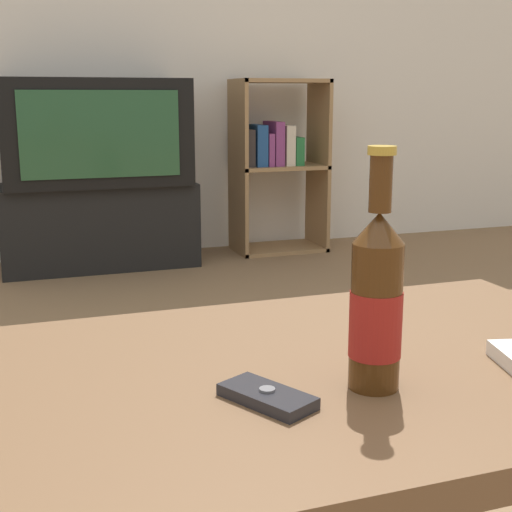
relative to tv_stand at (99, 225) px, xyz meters
name	(u,v)px	position (x,y,z in m)	size (l,w,h in m)	color
coffee_table	(286,430)	(-0.10, -2.75, 0.20)	(1.03, 0.60, 0.50)	brown
tv_stand	(99,225)	(0.00, 0.00, 0.00)	(0.94, 0.39, 0.41)	black
television	(95,132)	(0.00, 0.00, 0.46)	(0.87, 0.48, 0.50)	black
bookshelf	(275,159)	(0.96, 0.06, 0.29)	(0.49, 0.30, 0.92)	#99754C
beer_bottle	(376,302)	(-0.02, -2.84, 0.39)	(0.06, 0.06, 0.29)	#47280F
cell_phone	(267,396)	(-0.15, -2.84, 0.30)	(0.10, 0.12, 0.02)	#232328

